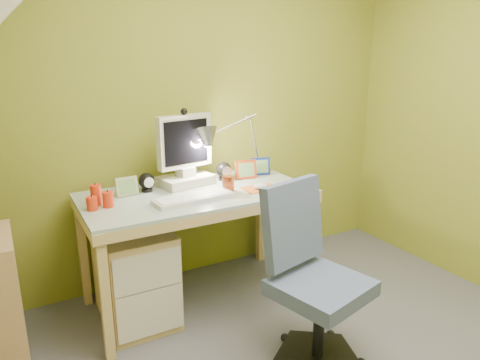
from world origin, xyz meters
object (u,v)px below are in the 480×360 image
desk (199,247)px  desk_lamp (245,132)px  monitor (185,148)px  task_chair (321,286)px  radiator (289,228)px

desk → desk_lamp: 0.85m
monitor → desk_lamp: (0.45, 0.00, 0.07)m
desk_lamp → task_chair: bearing=-102.9°
desk_lamp → radiator: 1.00m
desk → task_chair: 0.93m
desk → task_chair: task_chair is taller
desk → radiator: size_ratio=3.27×
desk → desk_lamp: bearing=22.2°
monitor → radiator: bearing=-2.3°
task_chair → radiator: bearing=47.6°
desk → radiator: bearing=19.1°
monitor → desk: bearing=-100.7°
desk → desk_lamp: (0.45, 0.18, 0.69)m
radiator → task_chair: bearing=-115.1°
monitor → task_chair: (0.30, -1.06, -0.56)m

